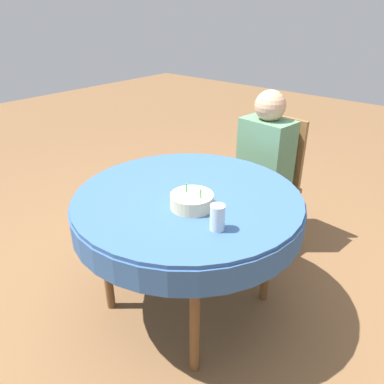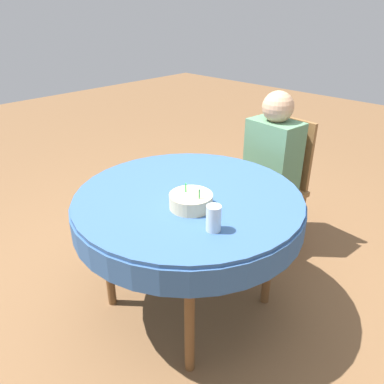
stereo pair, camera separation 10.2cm
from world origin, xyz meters
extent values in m
plane|color=brown|center=(0.00, 0.00, 0.00)|extent=(12.00, 12.00, 0.00)
cylinder|color=#335689|center=(0.00, 0.00, 0.74)|extent=(1.21, 1.21, 0.02)
cylinder|color=#335689|center=(0.00, 0.00, 0.66)|extent=(1.23, 1.23, 0.14)
cylinder|color=brown|center=(-0.33, -0.33, 0.37)|extent=(0.05, 0.05, 0.73)
cylinder|color=brown|center=(0.33, -0.33, 0.37)|extent=(0.05, 0.05, 0.73)
cylinder|color=brown|center=(-0.33, 0.33, 0.37)|extent=(0.05, 0.05, 0.73)
cylinder|color=brown|center=(0.33, 0.33, 0.37)|extent=(0.05, 0.05, 0.73)
cube|color=brown|center=(-0.05, 0.90, 0.41)|extent=(0.46, 0.46, 0.04)
cube|color=brown|center=(-0.03, 1.09, 0.69)|extent=(0.38, 0.07, 0.51)
cylinder|color=brown|center=(-0.25, 0.74, 0.20)|extent=(0.04, 0.04, 0.40)
cylinder|color=brown|center=(0.11, 0.70, 0.20)|extent=(0.04, 0.04, 0.40)
cylinder|color=brown|center=(-0.21, 1.10, 0.20)|extent=(0.04, 0.04, 0.40)
cylinder|color=brown|center=(0.15, 1.06, 0.20)|extent=(0.04, 0.04, 0.40)
cylinder|color=tan|center=(-0.16, 0.75, 0.22)|extent=(0.09, 0.09, 0.43)
cylinder|color=tan|center=(0.02, 0.73, 0.22)|extent=(0.09, 0.09, 0.43)
cube|color=#568460|center=(-0.05, 0.90, 0.69)|extent=(0.37, 0.26, 0.52)
sphere|color=tan|center=(-0.05, 0.90, 1.05)|extent=(0.21, 0.21, 0.21)
cylinder|color=beige|center=(0.11, -0.09, 0.79)|extent=(0.22, 0.22, 0.07)
cylinder|color=green|center=(0.17, -0.09, 0.85)|extent=(0.01, 0.01, 0.05)
cylinder|color=green|center=(0.07, -0.09, 0.85)|extent=(0.01, 0.01, 0.05)
cylinder|color=silver|center=(0.32, -0.17, 0.81)|extent=(0.07, 0.07, 0.12)
camera|label=1|loc=(1.17, -1.32, 1.66)|focal=35.00mm
camera|label=2|loc=(1.24, -1.26, 1.66)|focal=35.00mm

